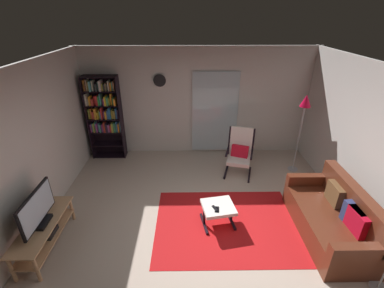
# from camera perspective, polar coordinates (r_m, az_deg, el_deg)

# --- Properties ---
(ground_plane) EXTENTS (7.02, 7.02, 0.00)m
(ground_plane) POSITION_cam_1_polar(r_m,az_deg,el_deg) (4.64, 1.96, -18.28)
(ground_plane) COLOR #BCA797
(wall_back) EXTENTS (5.60, 0.06, 2.60)m
(wall_back) POSITION_cam_1_polar(r_m,az_deg,el_deg) (6.50, 0.99, 8.89)
(wall_back) COLOR beige
(wall_back) RESTS_ON ground
(wall_left) EXTENTS (0.06, 6.00, 2.60)m
(wall_left) POSITION_cam_1_polar(r_m,az_deg,el_deg) (4.58, -33.92, -3.88)
(wall_left) COLOR beige
(wall_left) RESTS_ON ground
(glass_door_panel) EXTENTS (1.10, 0.01, 2.00)m
(glass_door_panel) POSITION_cam_1_polar(r_m,az_deg,el_deg) (6.54, 4.92, 6.61)
(glass_door_panel) COLOR silver
(area_rug) EXTENTS (2.41, 1.81, 0.01)m
(area_rug) POSITION_cam_1_polar(r_m,az_deg,el_deg) (4.80, 7.38, -16.65)
(area_rug) COLOR red
(area_rug) RESTS_ON ground
(tv_stand) EXTENTS (0.43, 1.29, 0.46)m
(tv_stand) POSITION_cam_1_polar(r_m,az_deg,el_deg) (4.77, -29.02, -15.98)
(tv_stand) COLOR tan
(tv_stand) RESTS_ON ground
(television) EXTENTS (0.20, 0.85, 0.55)m
(television) POSITION_cam_1_polar(r_m,az_deg,el_deg) (4.52, -30.17, -12.10)
(television) COLOR black
(television) RESTS_ON tv_stand
(bookshelf_near_tv) EXTENTS (0.78, 0.30, 2.00)m
(bookshelf_near_tv) POSITION_cam_1_polar(r_m,az_deg,el_deg) (6.61, -18.27, 6.46)
(bookshelf_near_tv) COLOR black
(bookshelf_near_tv) RESTS_ON ground
(leather_sofa) EXTENTS (0.83, 1.77, 0.87)m
(leather_sofa) POSITION_cam_1_polar(r_m,az_deg,el_deg) (4.94, 27.97, -13.89)
(leather_sofa) COLOR #592817
(leather_sofa) RESTS_ON ground
(lounge_armchair) EXTENTS (0.71, 0.78, 1.02)m
(lounge_armchair) POSITION_cam_1_polar(r_m,az_deg,el_deg) (5.93, 10.22, -1.38)
(lounge_armchair) COLOR black
(lounge_armchair) RESTS_ON ground
(ottoman) EXTENTS (0.60, 0.57, 0.37)m
(ottoman) POSITION_cam_1_polar(r_m,az_deg,el_deg) (4.61, 5.63, -13.63)
(ottoman) COLOR white
(ottoman) RESTS_ON ground
(tv_remote) EXTENTS (0.10, 0.15, 0.02)m
(tv_remote) POSITION_cam_1_polar(r_m,az_deg,el_deg) (4.50, 4.92, -13.55)
(tv_remote) COLOR black
(tv_remote) RESTS_ON ottoman
(cell_phone) EXTENTS (0.08, 0.15, 0.01)m
(cell_phone) POSITION_cam_1_polar(r_m,az_deg,el_deg) (4.48, 5.33, -13.77)
(cell_phone) COLOR black
(cell_phone) RESTS_ON ottoman
(floor_lamp_by_shelf) EXTENTS (0.22, 0.22, 1.77)m
(floor_lamp_by_shelf) POSITION_cam_1_polar(r_m,az_deg,el_deg) (6.01, 22.96, 7.09)
(floor_lamp_by_shelf) COLOR #A5A5AD
(floor_lamp_by_shelf) RESTS_ON ground
(wall_clock) EXTENTS (0.29, 0.03, 0.29)m
(wall_clock) POSITION_cam_1_polar(r_m,az_deg,el_deg) (6.31, -6.95, 13.35)
(wall_clock) COLOR silver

